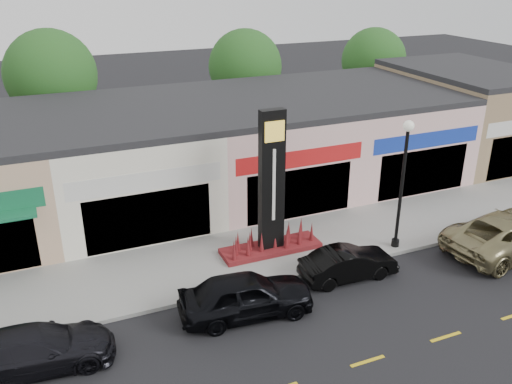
% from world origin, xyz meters
% --- Properties ---
extents(ground, '(120.00, 120.00, 0.00)m').
position_xyz_m(ground, '(0.00, 0.00, 0.00)').
color(ground, black).
rests_on(ground, ground).
extents(sidewalk, '(52.00, 4.30, 0.15)m').
position_xyz_m(sidewalk, '(0.00, 4.35, 0.07)').
color(sidewalk, gray).
rests_on(sidewalk, ground).
extents(curb, '(52.00, 0.20, 0.15)m').
position_xyz_m(curb, '(0.00, 2.10, 0.07)').
color(curb, gray).
rests_on(curb, ground).
extents(shop_cream, '(7.00, 10.01, 4.80)m').
position_xyz_m(shop_cream, '(-1.50, 11.47, 2.40)').
color(shop_cream, silver).
rests_on(shop_cream, ground).
extents(shop_pink_w, '(7.00, 10.01, 4.80)m').
position_xyz_m(shop_pink_w, '(5.50, 11.47, 2.40)').
color(shop_pink_w, '#D6A8A3').
rests_on(shop_pink_w, ground).
extents(shop_pink_e, '(7.00, 10.01, 4.80)m').
position_xyz_m(shop_pink_e, '(12.50, 11.47, 2.40)').
color(shop_pink_e, '#D6A8A3').
rests_on(shop_pink_e, ground).
extents(shop_tan, '(7.00, 10.01, 5.30)m').
position_xyz_m(shop_tan, '(19.50, 11.48, 2.65)').
color(shop_tan, '#927D55').
rests_on(shop_tan, ground).
extents(tree_rear_west, '(5.20, 5.20, 7.83)m').
position_xyz_m(tree_rear_west, '(-4.00, 19.50, 5.22)').
color(tree_rear_west, '#382619').
rests_on(tree_rear_west, ground).
extents(tree_rear_mid, '(4.80, 4.80, 7.29)m').
position_xyz_m(tree_rear_mid, '(8.00, 19.50, 4.88)').
color(tree_rear_mid, '#382619').
rests_on(tree_rear_mid, ground).
extents(tree_rear_east, '(4.60, 4.60, 6.94)m').
position_xyz_m(tree_rear_east, '(18.00, 19.50, 4.63)').
color(tree_rear_east, '#382619').
rests_on(tree_rear_east, ground).
extents(lamp_east_near, '(0.44, 0.44, 5.47)m').
position_xyz_m(lamp_east_near, '(8.00, 2.50, 3.48)').
color(lamp_east_near, black).
rests_on(lamp_east_near, sidewalk).
extents(pylon_sign, '(4.20, 1.30, 6.00)m').
position_xyz_m(pylon_sign, '(3.00, 4.20, 2.27)').
color(pylon_sign, maroon).
rests_on(pylon_sign, sidewalk).
extents(car_dark_sedan, '(2.18, 4.71, 1.33)m').
position_xyz_m(car_dark_sedan, '(-6.27, 0.63, 0.67)').
color(car_dark_sedan, black).
rests_on(car_dark_sedan, ground).
extents(car_black_sedan, '(2.28, 4.76, 1.57)m').
position_xyz_m(car_black_sedan, '(0.48, 0.66, 0.78)').
color(car_black_sedan, black).
rests_on(car_black_sedan, ground).
extents(car_black_conv, '(1.42, 3.81, 1.24)m').
position_xyz_m(car_black_conv, '(4.96, 1.33, 0.62)').
color(car_black_conv, black).
rests_on(car_black_conv, ground).
extents(car_gold_suv, '(3.46, 6.24, 1.65)m').
position_xyz_m(car_gold_suv, '(12.24, 0.58, 0.83)').
color(car_gold_suv, '#948A5E').
rests_on(car_gold_suv, ground).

